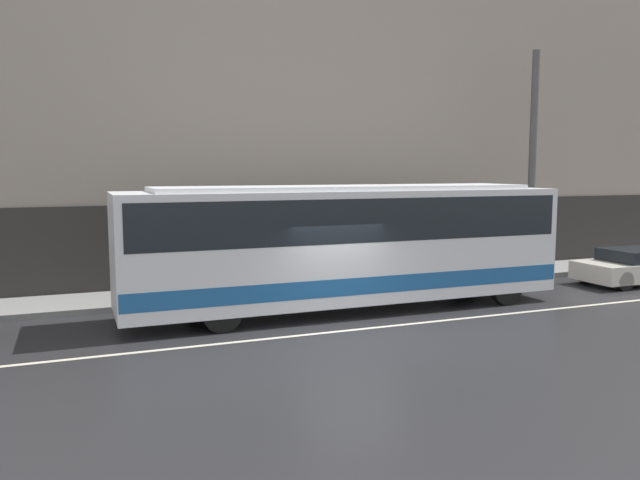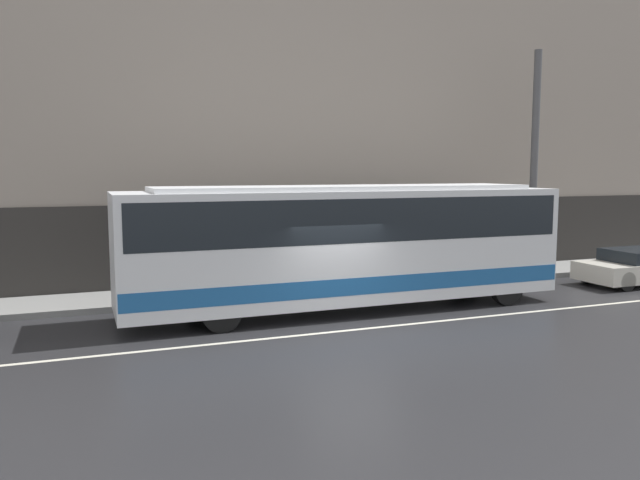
% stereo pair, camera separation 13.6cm
% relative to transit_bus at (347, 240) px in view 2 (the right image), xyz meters
% --- Properties ---
extents(ground_plane, '(60.00, 60.00, 0.00)m').
position_rel_transit_bus_xyz_m(ground_plane, '(-0.80, -2.10, -1.95)').
color(ground_plane, '#262628').
extents(sidewalk, '(60.00, 2.46, 0.18)m').
position_rel_transit_bus_xyz_m(sidewalk, '(-0.80, 3.13, -1.86)').
color(sidewalk, gray).
rests_on(sidewalk, ground_plane).
extents(building_facade, '(60.00, 0.35, 13.89)m').
position_rel_transit_bus_xyz_m(building_facade, '(-0.80, 4.50, 4.78)').
color(building_facade, gray).
rests_on(building_facade, ground_plane).
extents(lane_stripe, '(54.00, 0.14, 0.01)m').
position_rel_transit_bus_xyz_m(lane_stripe, '(-0.80, -2.10, -1.95)').
color(lane_stripe, beige).
rests_on(lane_stripe, ground_plane).
extents(transit_bus, '(12.34, 2.56, 3.46)m').
position_rel_transit_bus_xyz_m(transit_bus, '(0.00, 0.00, 0.00)').
color(transit_bus, white).
rests_on(transit_bus, ground_plane).
extents(utility_pole_near, '(0.27, 0.27, 7.90)m').
position_rel_transit_bus_xyz_m(utility_pole_near, '(8.42, 2.53, 2.18)').
color(utility_pole_near, '#4C4C4F').
rests_on(utility_pole_near, sidewalk).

